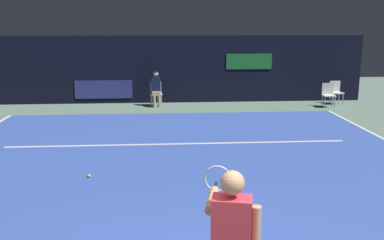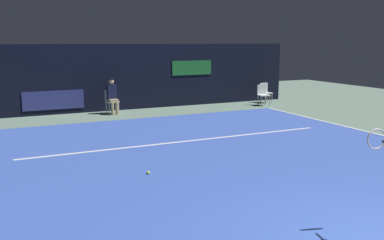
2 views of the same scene
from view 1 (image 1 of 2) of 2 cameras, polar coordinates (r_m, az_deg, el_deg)
ground_plane at (r=8.84m, az=-1.40°, el=-7.05°), size 31.49×31.49×0.00m
court_surface at (r=8.84m, az=-1.40°, el=-7.02°), size 11.11×12.00×0.01m
line_service at (r=10.84m, az=-1.91°, el=-3.24°), size 8.66×0.10×0.01m
back_wall at (r=16.69m, az=-2.76°, el=6.84°), size 15.13×0.33×2.60m
line_judge_on_chair at (r=15.91m, az=-4.87°, el=4.30°), size 0.47×0.55×1.32m
courtside_chair_near at (r=17.28m, az=18.82°, el=3.72°), size 0.46×0.44×0.88m
courtside_chair_far at (r=16.52m, az=17.90°, el=3.40°), size 0.47×0.45×0.88m
tennis_ball at (r=8.76m, az=-13.71°, el=-7.31°), size 0.07×0.07×0.07m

